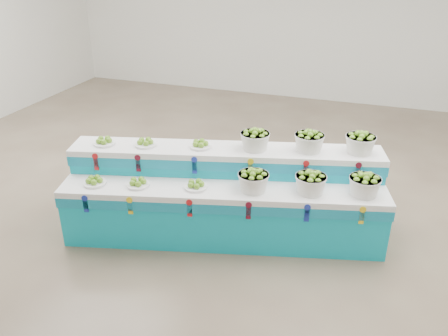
{
  "coord_description": "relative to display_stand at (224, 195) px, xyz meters",
  "views": [
    {
      "loc": [
        2.21,
        -5.3,
        3.2
      ],
      "look_at": [
        0.64,
        -0.78,
        0.87
      ],
      "focal_mm": 37.15,
      "sensor_mm": 36.0,
      "label": 1
    }
  ],
  "objects": [
    {
      "name": "basket_lower_right",
      "position": [
        1.56,
        0.17,
        0.33
      ],
      "size": [
        0.42,
        0.42,
        0.25
      ],
      "primitive_type": null,
      "rotation": [
        0.0,
        0.0,
        0.25
      ],
      "color": "silver",
      "rests_on": "display_stand"
    },
    {
      "name": "display_stand",
      "position": [
        0.0,
        0.0,
        0.0
      ],
      "size": [
        3.84,
        1.87,
        1.02
      ],
      "primitive_type": null,
      "rotation": [
        0.0,
        0.0,
        0.25
      ],
      "color": "#0CAAC3",
      "rests_on": "ground"
    },
    {
      "name": "back_wall",
      "position": [
        -0.64,
        5.78,
        1.49
      ],
      "size": [
        10.0,
        0.0,
        10.0
      ],
      "primitive_type": "plane",
      "rotation": [
        1.57,
        0.0,
        0.0
      ],
      "color": "silver",
      "rests_on": "ground"
    },
    {
      "name": "basket_upper_right",
      "position": [
        1.44,
        0.61,
        0.63
      ],
      "size": [
        0.42,
        0.42,
        0.25
      ],
      "primitive_type": null,
      "rotation": [
        0.0,
        0.0,
        0.25
      ],
      "color": "silver",
      "rests_on": "display_stand"
    },
    {
      "name": "basket_lower_mid",
      "position": [
        1.0,
        0.02,
        0.33
      ],
      "size": [
        0.42,
        0.42,
        0.25
      ],
      "primitive_type": null,
      "rotation": [
        0.0,
        0.0,
        0.25
      ],
      "color": "silver",
      "rests_on": "display_stand"
    },
    {
      "name": "basket_upper_left",
      "position": [
        0.27,
        0.31,
        0.63
      ],
      "size": [
        0.42,
        0.42,
        0.25
      ],
      "primitive_type": null,
      "rotation": [
        0.0,
        0.0,
        0.25
      ],
      "color": "silver",
      "rests_on": "display_stand"
    },
    {
      "name": "ground",
      "position": [
        -0.64,
        0.78,
        -0.51
      ],
      "size": [
        10.0,
        10.0,
        0.0
      ],
      "primitive_type": "plane",
      "color": "brown",
      "rests_on": "ground"
    },
    {
      "name": "basket_lower_left",
      "position": [
        0.39,
        -0.14,
        0.33
      ],
      "size": [
        0.42,
        0.42,
        0.25
      ],
      "primitive_type": null,
      "rotation": [
        0.0,
        0.0,
        0.25
      ],
      "color": "silver",
      "rests_on": "display_stand"
    },
    {
      "name": "plate_lower_mid",
      "position": [
        -0.87,
        -0.46,
        0.26
      ],
      "size": [
        0.32,
        0.32,
        0.1
      ],
      "primitive_type": "cylinder",
      "rotation": [
        0.0,
        0.0,
        0.25
      ],
      "color": "white",
      "rests_on": "display_stand"
    },
    {
      "name": "plate_lower_left",
      "position": [
        -1.36,
        -0.59,
        0.26
      ],
      "size": [
        0.32,
        0.32,
        0.1
      ],
      "primitive_type": "cylinder",
      "rotation": [
        0.0,
        0.0,
        0.25
      ],
      "color": "white",
      "rests_on": "display_stand"
    },
    {
      "name": "plate_upper_mid",
      "position": [
        -0.99,
        -0.02,
        0.56
      ],
      "size": [
        0.32,
        0.32,
        0.1
      ],
      "primitive_type": "cylinder",
      "rotation": [
        0.0,
        0.0,
        0.25
      ],
      "color": "white",
      "rests_on": "display_stand"
    },
    {
      "name": "plate_upper_right",
      "position": [
        -0.35,
        0.15,
        0.56
      ],
      "size": [
        0.32,
        0.32,
        0.1
      ],
      "primitive_type": "cylinder",
      "rotation": [
        0.0,
        0.0,
        0.25
      ],
      "color": "white",
      "rests_on": "display_stand"
    },
    {
      "name": "basket_upper_mid",
      "position": [
        0.88,
        0.47,
        0.63
      ],
      "size": [
        0.42,
        0.42,
        0.25
      ],
      "primitive_type": null,
      "rotation": [
        0.0,
        0.0,
        0.25
      ],
      "color": "silver",
      "rests_on": "display_stand"
    },
    {
      "name": "plate_lower_right",
      "position": [
        -0.23,
        -0.3,
        0.26
      ],
      "size": [
        0.32,
        0.32,
        0.1
      ],
      "primitive_type": "cylinder",
      "rotation": [
        0.0,
        0.0,
        0.25
      ],
      "color": "white",
      "rests_on": "display_stand"
    },
    {
      "name": "plate_upper_left",
      "position": [
        -1.48,
        -0.15,
        0.56
      ],
      "size": [
        0.32,
        0.32,
        0.1
      ],
      "primitive_type": "cylinder",
      "rotation": [
        0.0,
        0.0,
        0.25
      ],
      "color": "white",
      "rests_on": "display_stand"
    }
  ]
}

